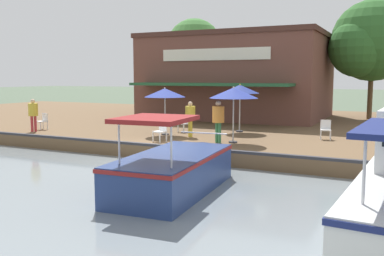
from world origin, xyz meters
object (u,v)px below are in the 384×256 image
(waterfront_restaurant, at_px, (238,76))
(tree_behind_restaurant, at_px, (369,43))
(cafe_chair_far_corner_seat, at_px, (43,120))
(cafe_chair_mid_patio, at_px, (161,130))
(patio_umbrella_near_quay_edge, at_px, (165,93))
(person_mid_patio, at_px, (33,111))
(patio_umbrella_far_corner, at_px, (240,89))
(person_at_quay_edge, at_px, (190,115))
(cafe_chair_back_row_seat, at_px, (185,122))
(cafe_chair_beside_entrance, at_px, (326,129))
(patio_umbrella_back_row, at_px, (234,93))
(tree_downstream_bank, at_px, (191,48))
(motorboat_far_downstream, at_px, (180,167))
(person_near_entrance, at_px, (218,116))

(waterfront_restaurant, height_order, tree_behind_restaurant, tree_behind_restaurant)
(cafe_chair_far_corner_seat, bearing_deg, cafe_chair_mid_patio, 82.91)
(patio_umbrella_near_quay_edge, bearing_deg, person_mid_patio, -74.37)
(patio_umbrella_far_corner, distance_m, person_at_quay_edge, 3.22)
(cafe_chair_back_row_seat, bearing_deg, cafe_chair_beside_entrance, 93.70)
(person_mid_patio, bearing_deg, patio_umbrella_back_row, 95.15)
(patio_umbrella_near_quay_edge, relative_size, person_at_quay_edge, 1.38)
(waterfront_restaurant, relative_size, person_at_quay_edge, 7.23)
(tree_downstream_bank, bearing_deg, patio_umbrella_back_row, 30.99)
(cafe_chair_back_row_seat, bearing_deg, waterfront_restaurant, -176.90)
(waterfront_restaurant, bearing_deg, cafe_chair_back_row_seat, 3.10)
(cafe_chair_mid_patio, xyz_separation_m, motorboat_far_downstream, (4.66, 3.33, -0.39))
(cafe_chair_beside_entrance, height_order, motorboat_far_downstream, motorboat_far_downstream)
(patio_umbrella_back_row, xyz_separation_m, tree_behind_restaurant, (-13.13, 4.25, 2.83))
(motorboat_far_downstream, height_order, tree_behind_restaurant, tree_behind_restaurant)
(patio_umbrella_near_quay_edge, relative_size, cafe_chair_back_row_seat, 2.63)
(person_near_entrance, height_order, tree_downstream_bank, tree_downstream_bank)
(patio_umbrella_back_row, relative_size, cafe_chair_back_row_seat, 2.74)
(patio_umbrella_far_corner, xyz_separation_m, person_near_entrance, (3.79, 0.41, -1.01))
(person_at_quay_edge, bearing_deg, patio_umbrella_far_corner, 151.36)
(person_mid_patio, distance_m, tree_downstream_bank, 18.50)
(person_near_entrance, bearing_deg, person_mid_patio, -86.32)
(motorboat_far_downstream, bearing_deg, cafe_chair_beside_entrance, 161.03)
(waterfront_restaurant, xyz_separation_m, person_mid_patio, (12.25, -6.40, -1.75))
(patio_umbrella_back_row, bearing_deg, person_mid_patio, -84.85)
(waterfront_restaurant, distance_m, patio_umbrella_back_row, 12.00)
(patio_umbrella_back_row, height_order, cafe_chair_mid_patio, patio_umbrella_back_row)
(patio_umbrella_far_corner, xyz_separation_m, tree_downstream_bank, (-13.60, -9.31, 3.10))
(waterfront_restaurant, relative_size, tree_downstream_bank, 1.51)
(waterfront_restaurant, distance_m, motorboat_far_downstream, 17.75)
(cafe_chair_beside_entrance, relative_size, motorboat_far_downstream, 0.15)
(patio_umbrella_near_quay_edge, xyz_separation_m, tree_behind_restaurant, (-12.23, 8.01, 2.92))
(cafe_chair_mid_patio, xyz_separation_m, tree_behind_restaurant, (-14.15, 7.13, 4.43))
(cafe_chair_far_corner_seat, distance_m, person_at_quay_edge, 8.19)
(person_mid_patio, bearing_deg, patio_umbrella_near_quay_edge, 105.63)
(cafe_chair_mid_patio, height_order, cafe_chair_back_row_seat, same)
(patio_umbrella_back_row, xyz_separation_m, motorboat_far_downstream, (5.67, 0.45, -1.98))
(cafe_chair_back_row_seat, relative_size, person_at_quay_edge, 0.53)
(cafe_chair_far_corner_seat, bearing_deg, person_mid_patio, 15.43)
(tree_downstream_bank, bearing_deg, patio_umbrella_near_quay_edge, 21.91)
(patio_umbrella_back_row, xyz_separation_m, tree_downstream_bank, (-17.09, -10.27, 3.16))
(patio_umbrella_far_corner, height_order, cafe_chair_mid_patio, patio_umbrella_far_corner)
(patio_umbrella_near_quay_edge, relative_size, tree_downstream_bank, 0.29)
(cafe_chair_mid_patio, distance_m, cafe_chair_back_row_seat, 3.30)
(patio_umbrella_far_corner, distance_m, patio_umbrella_back_row, 3.62)
(patio_umbrella_far_corner, xyz_separation_m, tree_behind_restaurant, (-9.64, 5.21, 2.78))
(person_near_entrance, distance_m, tree_downstream_bank, 20.34)
(person_at_quay_edge, height_order, person_mid_patio, person_mid_patio)
(cafe_chair_mid_patio, relative_size, motorboat_far_downstream, 0.15)
(person_at_quay_edge, distance_m, person_mid_patio, 8.08)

